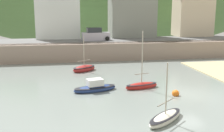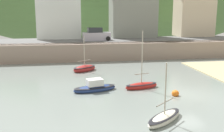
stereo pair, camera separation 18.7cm
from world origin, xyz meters
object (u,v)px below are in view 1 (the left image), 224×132
waterfront_building_centre (132,4)px  sailboat_nearest_shore (95,88)px  fishing_boat_green (84,69)px  waterfront_building_left (58,6)px  parked_car_near_slipway (95,35)px  rowboat_small_beached (142,85)px  mooring_buoy (176,93)px  waterfront_building_right (193,5)px  sailboat_blue_trim (165,118)px

waterfront_building_centre → sailboat_nearest_shore: size_ratio=2.66×
waterfront_building_centre → fishing_boat_green: 19.06m
waterfront_building_left → parked_car_near_slipway: 8.34m
parked_car_near_slipway → waterfront_building_left: bearing=135.9°
rowboat_small_beached → mooring_buoy: 3.36m
waterfront_building_right → parked_car_near_slipway: waterfront_building_right is taller
waterfront_building_right → fishing_boat_green: 26.21m
waterfront_building_right → parked_car_near_slipway: 18.89m
waterfront_building_left → sailboat_nearest_shore: (3.45, -22.95, -7.22)m
waterfront_building_centre → parked_car_near_slipway: size_ratio=2.56×
waterfront_building_right → rowboat_small_beached: 28.73m
fishing_boat_green → parked_car_near_slipway: parked_car_near_slipway is taller
sailboat_nearest_shore → parked_car_near_slipway: parked_car_near_slipway is taller
sailboat_nearest_shore → parked_car_near_slipway: bearing=68.9°
fishing_boat_green → mooring_buoy: bearing=-94.2°
fishing_boat_green → rowboat_small_beached: rowboat_small_beached is taller
waterfront_building_centre → mooring_buoy: waterfront_building_centre is taller
sailboat_blue_trim → rowboat_small_beached: size_ratio=0.74×
fishing_boat_green → parked_car_near_slipway: 11.04m
waterfront_building_centre → sailboat_blue_trim: waterfront_building_centre is taller
waterfront_building_centre → sailboat_nearest_shore: 25.74m
waterfront_building_left → waterfront_building_right: waterfront_building_right is taller
rowboat_small_beached → waterfront_building_centre: bearing=64.9°
waterfront_building_centre → sailboat_blue_trim: 31.71m
mooring_buoy → waterfront_building_right: bearing=62.1°
sailboat_blue_trim → parked_car_near_slipway: size_ratio=0.93×
waterfront_building_left → parked_car_near_slipway: waterfront_building_left is taller
waterfront_building_left → waterfront_building_centre: size_ratio=0.92×
waterfront_building_right → fishing_boat_green: size_ratio=2.53×
waterfront_building_right → sailboat_blue_trim: size_ratio=2.73×
waterfront_building_centre → fishing_boat_green: waterfront_building_centre is taller
sailboat_blue_trim → parked_car_near_slipway: 26.05m
waterfront_building_left → fishing_boat_green: 16.80m
waterfront_building_left → rowboat_small_beached: size_ratio=1.88×
waterfront_building_left → mooring_buoy: bearing=-68.8°
sailboat_blue_trim → sailboat_nearest_shore: size_ratio=0.96×
fishing_boat_green → parked_car_near_slipway: (2.48, 10.35, 2.92)m
sailboat_blue_trim → mooring_buoy: bearing=19.5°
parked_car_near_slipway → waterfront_building_centre: bearing=28.8°
parked_car_near_slipway → fishing_boat_green: bearing=-108.5°
sailboat_nearest_shore → rowboat_small_beached: size_ratio=0.77×
waterfront_building_centre → waterfront_building_right: waterfront_building_centre is taller
sailboat_blue_trim → sailboat_nearest_shore: sailboat_blue_trim is taller
fishing_boat_green → mooring_buoy: (6.77, -10.59, -0.10)m
waterfront_building_right → parked_car_near_slipway: (-17.76, -4.50, -4.64)m
sailboat_nearest_shore → rowboat_small_beached: rowboat_small_beached is taller
waterfront_building_left → rowboat_small_beached: waterfront_building_left is taller
waterfront_building_left → waterfront_building_right: bearing=0.0°
parked_car_near_slipway → waterfront_building_right: bearing=9.2°
rowboat_small_beached → sailboat_nearest_shore: bearing=167.3°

